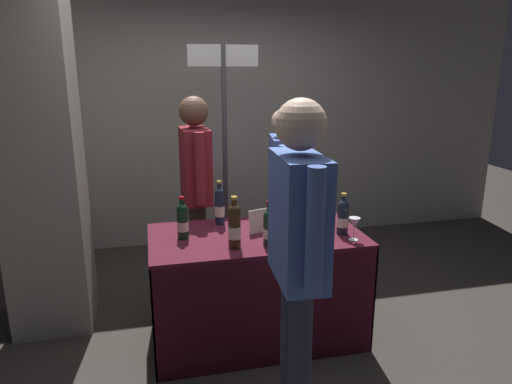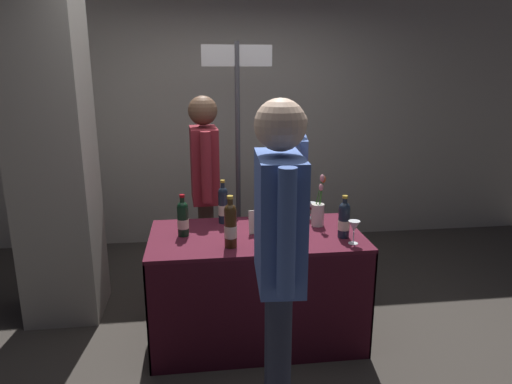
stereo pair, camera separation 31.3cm
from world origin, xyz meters
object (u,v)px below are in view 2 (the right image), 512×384
Objects in this scene: concrete_pillar at (50,125)px; wine_glass_near_vendor at (354,227)px; display_bottle_0 at (231,225)px; taster_foreground_right at (279,243)px; vendor_presenter at (205,180)px; wine_glass_mid at (312,207)px; booth_signpost at (238,132)px; tasting_table at (256,266)px; flower_vase at (318,211)px; featured_wine_bottle at (223,204)px; wine_glass_near_taster at (285,216)px.

concrete_pillar is 19.27× the size of wine_glass_near_vendor.
wine_glass_near_vendor is at bearing -3.10° from display_bottle_0.
display_bottle_0 is 0.19× the size of taster_foreground_right.
concrete_pillar is 1.77× the size of vendor_presenter.
wine_glass_mid is at bearing 60.07° from vendor_presenter.
display_bottle_0 is 0.16× the size of booth_signpost.
taster_foreground_right is at bearing -90.40° from tasting_table.
flower_vase is at bearing 51.31° from vendor_presenter.
vendor_presenter reaches higher than flower_vase.
tasting_table is 1.40m from booth_signpost.
booth_signpost is (-0.63, 1.41, 0.44)m from wine_glass_near_vendor.
wine_glass_near_vendor is at bearing -21.27° from concrete_pillar.
flower_vase is at bearing 14.32° from tasting_table.
display_bottle_0 is 0.74m from flower_vase.
featured_wine_bottle is at bearing 147.25° from wine_glass_near_vendor.
booth_signpost is (-0.01, 2.07, 0.26)m from taster_foreground_right.
wine_glass_near_taster is 0.06× the size of booth_signpost.
display_bottle_0 is at bearing -131.27° from tasting_table.
wine_glass_mid is at bearing -17.83° from taster_foreground_right.
tasting_table is 4.48× the size of featured_wine_bottle.
display_bottle_0 is at bearing 176.90° from wine_glass_near_vendor.
wine_glass_near_vendor is (0.82, -0.53, -0.03)m from featured_wine_bottle.
tasting_table is 0.60m from flower_vase.
wine_glass_mid is (0.65, 0.51, -0.06)m from display_bottle_0.
wine_glass_near_vendor is 0.92m from taster_foreground_right.
wine_glass_near_taster is at bearing -23.89° from featured_wine_bottle.
taster_foreground_right is (-0.23, -1.00, 0.19)m from wine_glass_near_taster.
concrete_pillar is at bearing 47.72° from taster_foreground_right.
wine_glass_near_vendor is at bearing -23.20° from tasting_table.
display_bottle_0 is 0.51m from wine_glass_near_taster.
display_bottle_0 is 2.19× the size of wine_glass_near_vendor.
concrete_pillar reaches higher than wine_glass_near_taster.
taster_foreground_right is at bearing -75.44° from display_bottle_0.
concrete_pillar is 1.41× the size of booth_signpost.
display_bottle_0 is at bearing 6.00° from vendor_presenter.
display_bottle_0 is (0.02, -0.48, 0.01)m from featured_wine_bottle.
featured_wine_bottle is at bearing -12.45° from concrete_pillar.
wine_glass_mid is at bearing -60.55° from booth_signpost.
vendor_presenter is (-0.33, 0.70, 0.47)m from tasting_table.
wine_glass_mid is 1.32m from taster_foreground_right.
wine_glass_near_taster is (-0.24, -0.22, 0.01)m from wine_glass_mid.
concrete_pillar is 1.69× the size of taster_foreground_right.
wine_glass_near_taster is (0.41, 0.29, -0.05)m from display_bottle_0.
tasting_table is 0.69× the size of booth_signpost.
concrete_pillar is at bearing 158.73° from wine_glass_near_vendor.
wine_glass_near_taster is 1.19m from booth_signpost.
concrete_pillar reaches higher than wine_glass_near_vendor.
wine_glass_near_vendor is 1.24× the size of wine_glass_mid.
booth_signpost is (-0.49, 1.03, 0.45)m from flower_vase.
tasting_table is 1.07m from taster_foreground_right.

